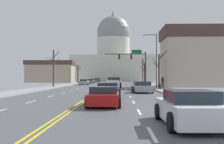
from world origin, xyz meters
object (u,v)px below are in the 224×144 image
(sedan_near_00, at_px, (114,83))
(sedan_oncoming_02, at_px, (94,81))
(street_lamp_right, at_px, (155,56))
(sedan_near_03, at_px, (142,87))
(sedan_near_05, at_px, (104,97))
(bicycle_parked, at_px, (160,86))
(signal_gantry, at_px, (134,60))
(pedestrian_00, at_px, (163,81))
(sedan_near_06, at_px, (189,109))
(sedan_near_04, at_px, (108,90))
(sedan_oncoming_00, at_px, (84,82))
(sedan_oncoming_03, at_px, (97,80))
(sedan_near_02, at_px, (139,86))
(pickup_truck_near_01, at_px, (114,83))
(sedan_oncoming_01, at_px, (90,81))

(sedan_near_00, distance_m, sedan_oncoming_02, 37.58)
(street_lamp_right, distance_m, sedan_near_03, 12.89)
(sedan_near_05, bearing_deg, bicycle_parked, 73.02)
(signal_gantry, relative_size, pedestrian_00, 4.64)
(sedan_near_06, bearing_deg, bicycle_parked, 83.78)
(sedan_near_00, height_order, sedan_near_05, sedan_near_00)
(signal_gantry, distance_m, sedan_near_04, 30.00)
(sedan_near_05, distance_m, sedan_oncoming_00, 43.88)
(sedan_near_06, bearing_deg, sedan_near_05, 117.34)
(sedan_near_06, relative_size, bicycle_parked, 2.39)
(sedan_oncoming_03, bearing_deg, sedan_near_02, -80.44)
(sedan_oncoming_00, relative_size, pedestrian_00, 2.72)
(sedan_near_06, bearing_deg, pickup_truck_near_01, 95.61)
(sedan_near_06, bearing_deg, sedan_near_03, 89.93)
(sedan_near_02, xyz_separation_m, pedestrian_00, (3.62, 3.71, 0.54))
(sedan_oncoming_00, distance_m, sedan_oncoming_03, 38.24)
(signal_gantry, height_order, pedestrian_00, signal_gantry)
(sedan_near_03, bearing_deg, sedan_near_04, -116.89)
(sedan_oncoming_00, height_order, sedan_oncoming_03, sedan_oncoming_03)
(signal_gantry, bearing_deg, pickup_truck_near_01, -111.76)
(sedan_near_04, height_order, sedan_oncoming_00, sedan_near_04)
(pickup_truck_near_01, bearing_deg, sedan_oncoming_03, 97.25)
(sedan_near_04, distance_m, sedan_near_05, 6.91)
(sedan_near_02, height_order, sedan_oncoming_03, sedan_oncoming_03)
(street_lamp_right, distance_m, sedan_oncoming_03, 57.86)
(sedan_near_06, bearing_deg, sedan_oncoming_02, 97.75)
(sedan_near_05, xyz_separation_m, sedan_oncoming_01, (-6.75, 56.25, 0.02))
(sedan_near_04, distance_m, pedestrian_00, 18.08)
(sedan_near_02, bearing_deg, street_lamp_right, 63.95)
(sedan_near_06, xyz_separation_m, pedestrian_00, (3.81, 29.98, 0.49))
(sedan_near_03, relative_size, sedan_near_05, 1.03)
(sedan_near_03, bearing_deg, pickup_truck_near_01, 103.88)
(sedan_oncoming_01, bearing_deg, sedan_oncoming_03, 90.29)
(street_lamp_right, xyz_separation_m, pickup_truck_near_01, (-6.24, 1.67, -4.19))
(sedan_near_06, bearing_deg, sedan_oncoming_00, 101.49)
(sedan_oncoming_03, bearing_deg, sedan_near_04, -84.77)
(sedan_near_06, height_order, sedan_oncoming_02, sedan_near_06)
(sedan_oncoming_01, height_order, pedestrian_00, pedestrian_00)
(sedan_near_02, xyz_separation_m, sedan_oncoming_01, (-10.29, 36.48, 0.02))
(sedan_near_00, distance_m, bicycle_parked, 13.69)
(pickup_truck_near_01, xyz_separation_m, sedan_near_02, (3.48, -7.32, -0.19))
(sedan_near_00, relative_size, sedan_oncoming_03, 1.00)
(sedan_near_05, bearing_deg, sedan_near_06, -62.66)
(sedan_oncoming_01, xyz_separation_m, sedan_oncoming_02, (-0.27, 13.50, 0.00))
(sedan_near_00, xyz_separation_m, pickup_truck_near_01, (0.11, -5.74, 0.18))
(street_lamp_right, height_order, sedan_oncoming_02, street_lamp_right)
(sedan_near_03, distance_m, sedan_near_06, 20.14)
(pedestrian_00, bearing_deg, sedan_oncoming_00, 125.05)
(sedan_oncoming_01, relative_size, bicycle_parked, 2.62)
(street_lamp_right, distance_m, sedan_near_00, 10.69)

